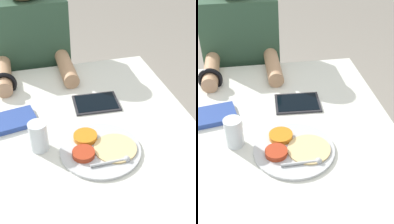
# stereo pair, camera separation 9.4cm
# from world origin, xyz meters

# --- Properties ---
(dining_table) EXTENTS (1.07, 1.03, 0.78)m
(dining_table) POSITION_xyz_m (0.00, 0.00, 0.39)
(dining_table) COLOR silver
(dining_table) RESTS_ON ground_plane
(thali_tray) EXTENTS (0.28, 0.28, 0.03)m
(thali_tray) POSITION_xyz_m (0.14, -0.14, 0.79)
(thali_tray) COLOR #B7BABF
(thali_tray) RESTS_ON dining_table
(red_notebook) EXTENTS (0.21, 0.16, 0.02)m
(red_notebook) POSITION_xyz_m (-0.15, 0.10, 0.79)
(red_notebook) COLOR silver
(red_notebook) RESTS_ON dining_table
(tablet_device) EXTENTS (0.19, 0.15, 0.01)m
(tablet_device) POSITION_xyz_m (0.20, 0.14, 0.78)
(tablet_device) COLOR #28282D
(tablet_device) RESTS_ON dining_table
(person_diner) EXTENTS (0.39, 0.48, 1.27)m
(person_diner) POSITION_xyz_m (-0.02, 0.64, 0.60)
(person_diner) COLOR black
(person_diner) RESTS_ON ground_plane
(drinking_glass) EXTENTS (0.06, 0.06, 0.11)m
(drinking_glass) POSITION_xyz_m (-0.05, -0.07, 0.83)
(drinking_glass) COLOR silver
(drinking_glass) RESTS_ON dining_table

